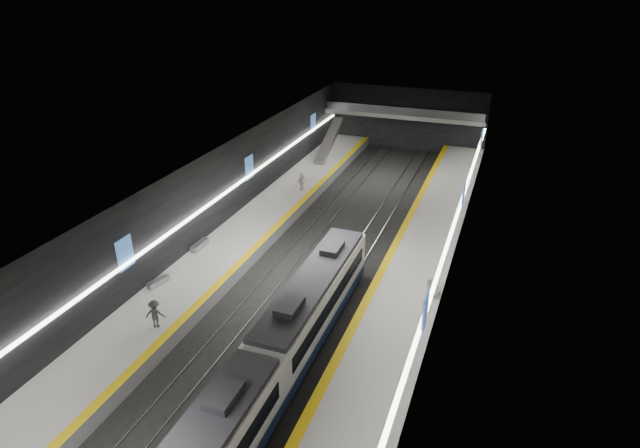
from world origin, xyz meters
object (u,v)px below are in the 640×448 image
at_px(escalator, 329,140).
at_px(passenger_left_a, 302,182).
at_px(bench_right_far, 432,289).
at_px(bench_left_near, 158,282).
at_px(bench_left_far, 200,245).
at_px(passenger_left_b, 155,314).
at_px(train, 262,376).

xyz_separation_m(escalator, passenger_left_a, (1.06, -11.54, -1.00)).
xyz_separation_m(bench_right_far, passenger_left_a, (-15.73, 14.57, 0.68)).
relative_size(escalator, bench_left_near, 4.64).
height_order(bench_left_near, bench_left_far, bench_left_far).
bearing_deg(passenger_left_a, escalator, -151.53).
relative_size(bench_left_far, passenger_left_b, 1.03).
bearing_deg(bench_right_far, bench_left_near, -176.93).
height_order(escalator, bench_left_near, escalator).
bearing_deg(bench_right_far, train, -131.75).
distance_m(bench_left_far, bench_right_far, 18.79).
xyz_separation_m(escalator, bench_left_near, (-1.79, -31.92, -1.69)).
bearing_deg(passenger_left_a, bench_left_far, 11.29).
distance_m(train, passenger_left_b, 9.38).
bearing_deg(passenger_left_b, bench_right_far, -166.98).
distance_m(train, escalator, 40.45).
bearing_deg(bench_right_far, bench_left_far, 165.58).
height_order(bench_left_far, bench_right_far, bench_left_far).
relative_size(bench_left_near, bench_left_far, 0.87).
bearing_deg(escalator, bench_left_near, -93.20).
distance_m(train, bench_left_near, 13.88).
bearing_deg(escalator, bench_left_far, -94.39).
relative_size(bench_right_far, passenger_left_a, 1.00).
distance_m(bench_left_near, passenger_left_b, 5.22).
bearing_deg(passenger_left_b, passenger_left_a, -109.62).
distance_m(bench_right_far, passenger_left_a, 21.45).
distance_m(escalator, passenger_left_a, 11.63).
xyz_separation_m(bench_right_far, passenger_left_b, (-15.68, -10.09, 0.74)).
height_order(train, passenger_left_b, train).
distance_m(bench_left_near, bench_right_far, 19.47).
xyz_separation_m(train, bench_right_far, (6.79, 13.09, -0.98)).
xyz_separation_m(escalator, bench_left_far, (-2.00, -26.07, -1.66)).
relative_size(bench_left_near, passenger_left_b, 0.90).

